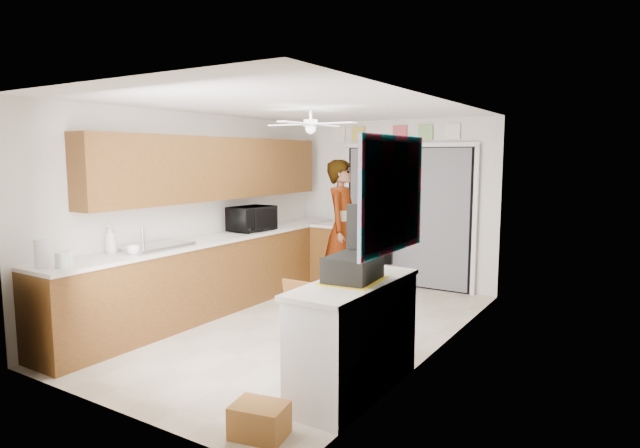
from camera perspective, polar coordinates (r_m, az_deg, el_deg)
The scene contains 41 objects.
floor at distance 6.32m, azimuth -1.97°, elevation -10.79°, with size 5.00×5.00×0.00m, color beige.
ceiling at distance 6.04m, azimuth -2.07°, elevation 12.41°, with size 5.00×5.00×0.00m, color white.
wall_back at distance 8.23m, azimuth 7.83°, elevation 2.25°, with size 3.20×3.20×0.00m, color silver.
wall_front at distance 4.25m, azimuth -21.38°, elevation -2.83°, with size 3.20×3.20×0.00m, color silver.
wall_left at distance 7.07m, azimuth -12.80°, elevation 1.33°, with size 5.00×5.00×0.00m, color silver.
wall_right at distance 5.33m, azimuth 12.36°, elevation -0.55°, with size 5.00×5.00×0.00m, color silver.
left_base_cabinets at distance 6.99m, azimuth -10.87°, elevation -5.33°, with size 0.60×4.80×0.90m, color brown.
left_countertop at distance 6.90m, azimuth -10.90°, elevation -1.53°, with size 0.62×4.80×0.04m, color white.
upper_cabinets at distance 7.07m, azimuth -10.85°, elevation 5.85°, with size 0.32×4.00×0.80m, color brown.
sink_basin at distance 6.21m, azimuth -17.22°, elevation -2.36°, with size 0.50×0.76×0.06m, color silver.
faucet at distance 6.34m, azimuth -18.37°, elevation -1.35°, with size 0.03×0.03×0.22m, color silver.
peninsula_base at distance 8.12m, azimuth 3.04°, elevation -3.46°, with size 1.00×0.60×0.90m, color brown.
peninsula_top at distance 8.04m, azimuth 3.07°, elevation -0.17°, with size 1.04×0.64×0.04m, color white.
back_opening_recess at distance 8.12m, azimuth 9.32°, elevation 0.74°, with size 2.00×0.06×2.10m, color black.
curtain_panel at distance 8.09m, azimuth 9.21°, elevation 0.71°, with size 1.90×0.03×2.05m, color gray.
door_trim_left at distance 8.54m, azimuth 2.93°, elevation 1.14°, with size 0.06×0.04×2.10m, color white.
door_trim_right at distance 7.76m, azimuth 16.19°, elevation 0.24°, with size 0.06×0.04×2.10m, color white.
door_trim_head at distance 8.05m, azimuth 9.39°, elevation 8.31°, with size 2.10×0.04×0.06m, color white.
header_frame_0 at distance 8.45m, azimuth 4.11°, elevation 9.55°, with size 0.22×0.02×0.22m, color gold.
header_frame_2 at distance 8.14m, azimuth 8.52°, elevation 9.58°, with size 0.22×0.02×0.22m, color #BF474F.
header_frame_3 at distance 7.99m, azimuth 11.18°, elevation 9.57°, with size 0.22×0.02×0.22m, color #7DB96A.
header_frame_4 at distance 7.85m, azimuth 13.94°, elevation 9.54°, with size 0.22×0.02×0.22m, color white.
route66_sign at distance 8.62m, azimuth 2.02°, elevation 9.52°, with size 0.22×0.02×0.26m, color silver.
right_counter_base at distance 4.54m, azimuth 3.73°, elevation -12.15°, with size 0.50×1.40×0.90m, color white.
right_counter_top at distance 4.41m, azimuth 3.67°, elevation -6.36°, with size 0.54×1.44×0.04m, color white.
abstract_painting at distance 4.37m, azimuth 7.77°, elevation 3.16°, with size 0.03×1.15×0.95m, color #E35381.
ceiling_fan at distance 6.19m, azimuth -1.00°, elevation 10.61°, with size 1.14×1.14×0.24m, color white.
microwave at distance 7.36m, azimuth -7.30°, elevation 0.57°, with size 0.61×0.41×0.34m, color black.
soap_bottle at distance 6.02m, azimuth -21.46°, elevation -1.50°, with size 0.12×0.12×0.31m, color silver.
cup at distance 5.88m, azimuth -19.29°, elevation -2.62°, with size 0.13×0.13×0.10m, color white.
jar_a at distance 5.43m, azimuth -25.89°, elevation -3.49°, with size 0.10×0.10×0.15m, color silver.
jar_b at distance 5.57m, azimuth -25.29°, elevation -3.28°, with size 0.09×0.09×0.13m, color silver.
paper_towel_roll at distance 5.54m, azimuth -27.60°, elevation -2.79°, with size 0.12×0.12×0.26m, color white.
suitcase at distance 4.40m, azimuth 3.53°, elevation -4.72°, with size 0.37×0.49×0.21m, color black.
suitcase_rim at distance 4.43m, azimuth 3.52°, elevation -6.11°, with size 0.44×0.58×0.02m, color yellow.
suitcase_lid at distance 4.61m, azimuth 5.29°, elevation -1.03°, with size 0.42×0.03×0.50m, color black.
cardboard_box at distance 4.01m, azimuth -6.47°, elevation -20.08°, with size 0.38×0.28×0.24m, color #C0823C.
navy_crate at distance 4.72m, azimuth -1.06°, elevation -15.97°, with size 0.31×0.26×0.19m, color black.
cabinet_door_panel at distance 5.68m, azimuth -1.68°, elevation -9.30°, with size 0.45×0.03×0.68m, color brown.
man at distance 7.58m, azimuth 2.43°, elevation -0.36°, with size 0.70×0.46×1.91m, color white.
dog at distance 5.87m, azimuth 0.53°, elevation -9.87°, with size 0.25×0.58×0.46m, color black.
Camera 1 is at (3.38, -4.97, 1.95)m, focal length 30.00 mm.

